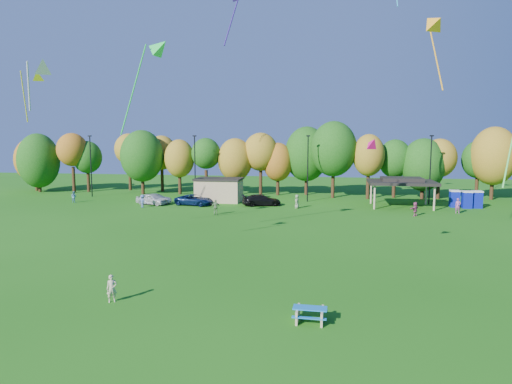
% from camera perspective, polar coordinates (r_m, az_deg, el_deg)
% --- Properties ---
extents(ground, '(160.00, 160.00, 0.00)m').
position_cam_1_polar(ground, '(24.78, -3.42, -13.96)').
color(ground, '#19600F').
rests_on(ground, ground).
extents(tree_line, '(93.57, 10.55, 11.15)m').
position_cam_1_polar(tree_line, '(68.43, 4.20, 4.42)').
color(tree_line, black).
rests_on(tree_line, ground).
extents(lamp_posts, '(64.50, 0.25, 9.09)m').
position_cam_1_polar(lamp_posts, '(62.78, 6.49, 3.25)').
color(lamp_posts, black).
rests_on(lamp_posts, ground).
extents(utility_building, '(6.30, 4.30, 3.25)m').
position_cam_1_polar(utility_building, '(62.86, -4.64, 0.29)').
color(utility_building, tan).
rests_on(utility_building, ground).
extents(pavilion, '(8.20, 6.20, 3.77)m').
position_cam_1_polar(pavilion, '(60.48, 17.74, 1.24)').
color(pavilion, tan).
rests_on(pavilion, ground).
extents(porta_potties, '(3.75, 1.81, 2.18)m').
position_cam_1_polar(porta_potties, '(62.95, 24.78, -0.81)').
color(porta_potties, '#0B1795').
rests_on(porta_potties, ground).
extents(picnic_table, '(1.66, 1.39, 0.70)m').
position_cam_1_polar(picnic_table, '(22.76, 6.75, -14.83)').
color(picnic_table, tan).
rests_on(picnic_table, ground).
extents(kite_flyer, '(0.65, 0.59, 1.50)m').
position_cam_1_polar(kite_flyer, '(26.12, -17.58, -11.43)').
color(kite_flyer, '#C5B693').
rests_on(kite_flyer, ground).
extents(car_a, '(4.60, 2.78, 1.46)m').
position_cam_1_polar(car_a, '(61.33, -12.89, -0.88)').
color(car_a, silver).
rests_on(car_a, ground).
extents(car_b, '(3.91, 1.51, 1.27)m').
position_cam_1_polar(car_b, '(62.13, -12.36, -0.86)').
color(car_b, '#ACABB1').
rests_on(car_b, ground).
extents(car_c, '(5.39, 3.22, 1.40)m').
position_cam_1_polar(car_c, '(59.88, -7.72, -0.98)').
color(car_c, '#0C1E48').
rests_on(car_c, ground).
extents(car_d, '(5.40, 3.47, 1.46)m').
position_cam_1_polar(car_d, '(58.94, 0.68, -1.02)').
color(car_d, black).
rests_on(car_d, ground).
extents(far_person_0, '(0.69, 0.49, 1.78)m').
position_cam_1_polar(far_person_0, '(57.93, 23.92, -1.59)').
color(far_person_0, '#9F4B86').
rests_on(far_person_0, ground).
extents(far_person_1, '(0.84, 0.70, 1.54)m').
position_cam_1_polar(far_person_1, '(66.67, -21.82, -0.56)').
color(far_person_1, '#518BB2').
rests_on(far_person_1, ground).
extents(far_person_2, '(1.07, 0.58, 1.73)m').
position_cam_1_polar(far_person_2, '(52.29, -5.05, -1.90)').
color(far_person_2, '#658954').
rests_on(far_person_2, ground).
extents(far_person_3, '(0.58, 0.85, 1.71)m').
position_cam_1_polar(far_person_3, '(57.01, 5.14, -1.19)').
color(far_person_3, '#74875C').
rests_on(far_person_3, ground).
extents(far_person_4, '(1.33, 1.44, 1.61)m').
position_cam_1_polar(far_person_4, '(54.21, 19.27, -2.02)').
color(far_person_4, '#A5446F').
rests_on(far_person_4, ground).
extents(far_person_5, '(1.19, 0.94, 1.62)m').
position_cam_1_polar(far_person_5, '(59.16, -13.99, -1.12)').
color(far_person_5, '#4A63A4').
rests_on(far_person_5, ground).
extents(kite_0, '(4.35, 1.68, 7.41)m').
position_cam_1_polar(kite_0, '(36.13, -11.99, 17.17)').
color(kite_0, '#1DDB46').
extents(kite_4, '(2.22, 3.30, 5.56)m').
position_cam_1_polar(kite_4, '(36.00, 21.10, 19.07)').
color(kite_4, '#FFA31A').
extents(kite_5, '(1.25, 1.39, 1.13)m').
position_cam_1_polar(kite_5, '(31.50, 14.36, 5.96)').
color(kite_5, '#F20D73').
extents(kite_13, '(1.80, 2.16, 3.54)m').
position_cam_1_polar(kite_13, '(31.76, -25.14, 14.11)').
color(kite_13, silver).
extents(kite_14, '(1.92, 3.21, 5.45)m').
position_cam_1_polar(kite_14, '(50.83, -25.67, 13.00)').
color(kite_14, yellow).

